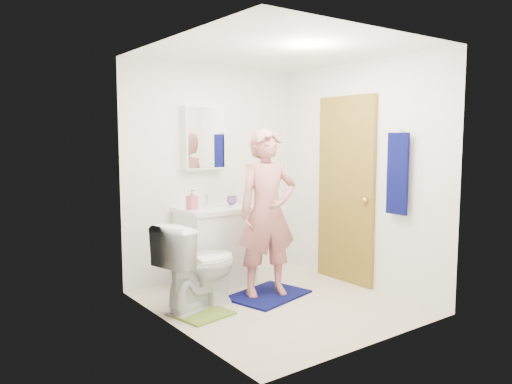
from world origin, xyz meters
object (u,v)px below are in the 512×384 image
at_px(medicine_cabinet, 204,138).
at_px(man, 267,213).
at_px(soap_dispenser, 192,200).
at_px(toothbrush_cup, 232,200).
at_px(toilet, 199,265).
at_px(vanity_cabinet, 215,248).
at_px(towel, 398,174).

bearing_deg(medicine_cabinet, man, -78.37).
bearing_deg(man, soap_dispenser, 141.62).
distance_m(soap_dispenser, toothbrush_cup, 0.57).
relative_size(toothbrush_cup, man, 0.07).
xyz_separation_m(toilet, toothbrush_cup, (0.81, 0.67, 0.48)).
xyz_separation_m(toilet, man, (0.73, -0.09, 0.44)).
height_order(vanity_cabinet, medicine_cabinet, medicine_cabinet).
distance_m(medicine_cabinet, soap_dispenser, 0.75).
bearing_deg(toothbrush_cup, medicine_cabinet, 150.66).
height_order(medicine_cabinet, toothbrush_cup, medicine_cabinet).
relative_size(soap_dispenser, man, 0.13).
distance_m(towel, soap_dispenser, 2.10).
bearing_deg(medicine_cabinet, vanity_cabinet, -90.00).
bearing_deg(vanity_cabinet, toilet, -132.38).
bearing_deg(toilet, soap_dispenser, -38.51).
relative_size(medicine_cabinet, man, 0.42).
relative_size(vanity_cabinet, man, 0.48).
bearing_deg(soap_dispenser, towel, -45.05).
relative_size(vanity_cabinet, soap_dispenser, 3.81).
relative_size(vanity_cabinet, medicine_cabinet, 1.14).
xyz_separation_m(vanity_cabinet, toilet, (-0.54, -0.60, 0.01)).
bearing_deg(man, towel, -22.40).
height_order(soap_dispenser, man, man).
height_order(towel, toothbrush_cup, towel).
xyz_separation_m(vanity_cabinet, medicine_cabinet, (0.00, 0.22, 1.20)).
bearing_deg(toilet, man, -112.36).
distance_m(toilet, man, 0.86).
bearing_deg(man, toothbrush_cup, 100.59).
distance_m(toilet, soap_dispenser, 0.83).
height_order(toilet, soap_dispenser, soap_dispenser).
xyz_separation_m(vanity_cabinet, toothbrush_cup, (0.27, 0.08, 0.50)).
distance_m(towel, toothbrush_cup, 1.84).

